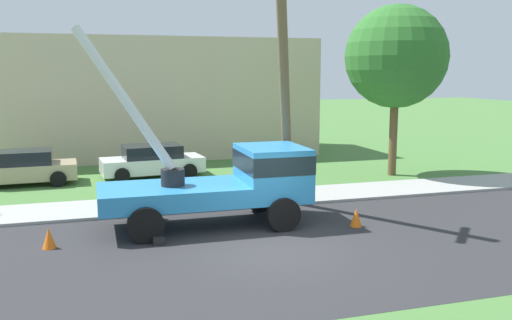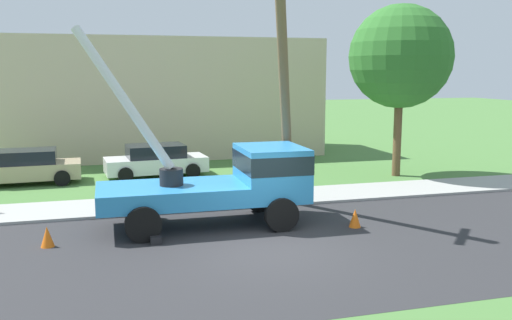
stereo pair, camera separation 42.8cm
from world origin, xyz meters
TOP-DOWN VIEW (x-y plane):
  - ground_plane at (0.00, 12.00)m, footprint 120.00×120.00m
  - road_asphalt at (0.00, 0.00)m, footprint 80.00×8.64m
  - sidewalk_strip at (0.00, 5.59)m, footprint 80.00×2.54m
  - utility_truck at (-0.51, 2.73)m, footprint 6.76×3.20m
  - leaning_utility_pole at (1.44, 3.48)m, footprint 1.89×3.41m
  - traffic_cone_ahead at (3.00, 1.32)m, footprint 0.36×0.36m
  - traffic_cone_behind at (-5.73, 1.78)m, footprint 0.36×0.36m
  - traffic_cone_curbside at (1.23, 4.02)m, footprint 0.36×0.36m
  - parked_sedan_tan at (-7.36, 10.95)m, footprint 4.46×2.13m
  - parked_sedan_white at (-1.98, 11.16)m, footprint 4.54×2.26m
  - roadside_tree_near at (8.43, 8.49)m, footprint 4.50×4.50m
  - lowrise_building_backdrop at (-1.32, 18.00)m, footprint 18.00×6.00m

SIDE VIEW (x-z plane):
  - ground_plane at x=0.00m, z-range 0.00..0.00m
  - road_asphalt at x=0.00m, z-range 0.00..0.01m
  - sidewalk_strip at x=0.00m, z-range 0.00..0.10m
  - traffic_cone_ahead at x=3.00m, z-range 0.00..0.56m
  - traffic_cone_behind at x=-5.73m, z-range 0.00..0.56m
  - traffic_cone_curbside at x=1.23m, z-range 0.00..0.56m
  - parked_sedan_tan at x=-7.36m, z-range 0.00..1.42m
  - parked_sedan_white at x=-1.98m, z-range 0.00..1.42m
  - utility_truck at x=-0.51m, z-range -1.58..4.40m
  - lowrise_building_backdrop at x=-1.32m, z-range 0.00..6.40m
  - leaning_utility_pole at x=1.44m, z-range 0.10..8.68m
  - roadside_tree_near at x=8.43m, z-range 1.49..9.02m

